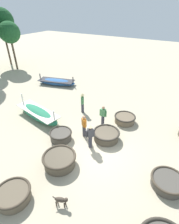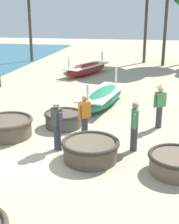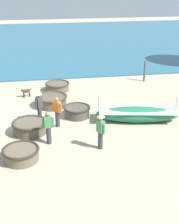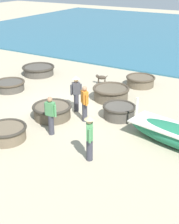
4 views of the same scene
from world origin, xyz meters
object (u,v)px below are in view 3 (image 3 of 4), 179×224
object	(u,v)px
long_boat_blue_hull	(137,114)
fisherman_crouching	(39,105)
coracle_front_right	(77,111)
fisherman_with_hat	(101,129)
coracle_upturned	(21,154)
fisherman_by_coracle	(48,127)
coracle_center	(52,100)
mooring_post_mid_beach	(145,71)
fisherman_standing_right	(57,111)
coracle_beside_post	(30,127)
coracle_far_right	(57,86)
dog	(26,91)

from	to	relation	value
long_boat_blue_hull	fisherman_crouching	size ratio (longest dim) A/B	2.66
coracle_front_right	fisherman_with_hat	bearing A→B (deg)	9.70
coracle_upturned	long_boat_blue_hull	size ratio (longest dim) A/B	0.35
fisherman_with_hat	fisherman_by_coracle	xyz separation A→B (m)	(-0.81, -2.21, -0.12)
coracle_center	mooring_post_mid_beach	world-z (taller)	mooring_post_mid_beach
fisherman_standing_right	coracle_front_right	bearing A→B (deg)	133.23
fisherman_with_hat	fisherman_standing_right	distance (m)	3.00
coracle_upturned	coracle_center	world-z (taller)	coracle_center
coracle_upturned	fisherman_crouching	xyz separation A→B (m)	(-3.56, 0.83, 0.66)
long_boat_blue_hull	fisherman_with_hat	bearing A→B (deg)	-44.92
coracle_center	long_boat_blue_hull	xyz separation A→B (m)	(2.75, 4.29, 0.05)
fisherman_by_coracle	mooring_post_mid_beach	bearing A→B (deg)	138.22
coracle_center	fisherman_crouching	size ratio (longest dim) A/B	1.09
coracle_beside_post	coracle_far_right	distance (m)	6.03
coracle_center	dog	xyz separation A→B (m)	(-1.74, -1.52, 0.02)
dog	mooring_post_mid_beach	bearing A→B (deg)	102.58
fisherman_crouching	fisherman_standing_right	bearing A→B (deg)	51.43
fisherman_with_hat	fisherman_by_coracle	bearing A→B (deg)	-110.01
fisherman_standing_right	dog	bearing A→B (deg)	-159.41
fisherman_by_coracle	fisherman_crouching	size ratio (longest dim) A/B	0.94
long_boat_blue_hull	fisherman_by_coracle	bearing A→B (deg)	-70.63
coracle_center	fisherman_with_hat	bearing A→B (deg)	19.74
coracle_far_right	fisherman_standing_right	bearing A→B (deg)	-3.64
coracle_center	fisherman_standing_right	distance (m)	2.77
coracle_front_right	fisherman_by_coracle	bearing A→B (deg)	-30.83
long_boat_blue_hull	dog	bearing A→B (deg)	-127.69
coracle_beside_post	coracle_center	distance (m)	3.40
fisherman_standing_right	fisherman_crouching	size ratio (longest dim) A/B	0.94
fisherman_with_hat	coracle_beside_post	bearing A→B (deg)	-123.14
mooring_post_mid_beach	dog	bearing A→B (deg)	-77.42
fisherman_standing_right	fisherman_by_coracle	size ratio (longest dim) A/B	1.00
coracle_far_right	fisherman_with_hat	size ratio (longest dim) A/B	0.96
coracle_beside_post	fisherman_by_coracle	world-z (taller)	fisherman_by_coracle
coracle_upturned	fisherman_standing_right	distance (m)	3.38
fisherman_with_hat	fisherman_standing_right	world-z (taller)	fisherman_with_hat
coracle_upturned	fisherman_by_coracle	distance (m)	1.78
coracle_beside_post	fisherman_by_coracle	size ratio (longest dim) A/B	1.09
coracle_far_right	fisherman_standing_right	world-z (taller)	fisherman_standing_right
long_boat_blue_hull	fisherman_by_coracle	distance (m)	4.94
fisherman_with_hat	coracle_upturned	bearing A→B (deg)	-83.34
coracle_center	coracle_far_right	bearing A→B (deg)	169.28
fisherman_standing_right	fisherman_by_coracle	bearing A→B (deg)	-16.90
coracle_front_right	coracle_center	size ratio (longest dim) A/B	0.79
fisherman_with_hat	mooring_post_mid_beach	world-z (taller)	fisherman_with_hat
coracle_front_right	mooring_post_mid_beach	distance (m)	7.64
fisherman_with_hat	coracle_front_right	bearing A→B (deg)	-170.30
coracle_beside_post	coracle_center	bearing A→B (deg)	158.99
coracle_far_right	fisherman_by_coracle	world-z (taller)	fisherman_by_coracle
coracle_upturned	long_boat_blue_hull	bearing A→B (deg)	115.90
coracle_beside_post	dog	size ratio (longest dim) A/B	2.60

